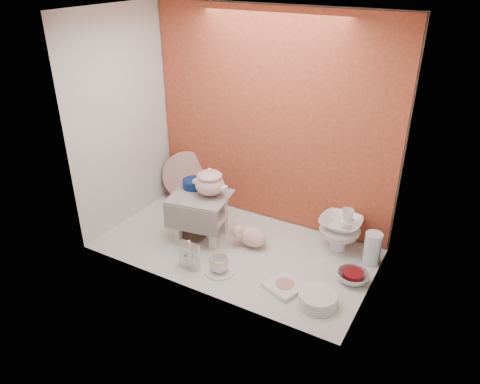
% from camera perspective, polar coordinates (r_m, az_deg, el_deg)
% --- Properties ---
extents(ground, '(1.80, 1.80, 0.00)m').
position_cam_1_polar(ground, '(3.14, -0.50, -6.89)').
color(ground, silver).
rests_on(ground, ground).
extents(niche_shell, '(1.86, 1.03, 1.53)m').
position_cam_1_polar(niche_shell, '(2.88, 1.25, 10.44)').
color(niche_shell, '#BA592E').
rests_on(niche_shell, ground).
extents(step_stool, '(0.43, 0.39, 0.32)m').
position_cam_1_polar(step_stool, '(3.18, -4.83, -3.04)').
color(step_stool, silver).
rests_on(step_stool, ground).
extents(soup_tureen, '(0.29, 0.29, 0.20)m').
position_cam_1_polar(soup_tureen, '(3.06, -3.75, 1.27)').
color(soup_tureen, white).
rests_on(soup_tureen, step_stool).
extents(cobalt_bowl, '(0.17, 0.17, 0.06)m').
position_cam_1_polar(cobalt_bowl, '(3.21, -5.76, 1.05)').
color(cobalt_bowl, navy).
rests_on(cobalt_bowl, step_stool).
extents(floral_platter, '(0.41, 0.26, 0.40)m').
position_cam_1_polar(floral_platter, '(3.68, -6.49, 1.92)').
color(floral_platter, beige).
rests_on(floral_platter, ground).
extents(blue_white_vase, '(0.31, 0.31, 0.27)m').
position_cam_1_polar(blue_white_vase, '(3.56, -5.84, -0.09)').
color(blue_white_vase, white).
rests_on(blue_white_vase, ground).
extents(lacquer_tray, '(0.29, 0.11, 0.27)m').
position_cam_1_polar(lacquer_tray, '(3.16, -6.01, -3.84)').
color(lacquer_tray, black).
rests_on(lacquer_tray, ground).
extents(mantel_clock, '(0.14, 0.05, 0.20)m').
position_cam_1_polar(mantel_clock, '(2.92, -6.27, -7.65)').
color(mantel_clock, silver).
rests_on(mantel_clock, ground).
extents(plush_pig, '(0.25, 0.17, 0.15)m').
position_cam_1_polar(plush_pig, '(3.12, 1.59, -5.53)').
color(plush_pig, beige).
rests_on(plush_pig, ground).
extents(teacup_saucer, '(0.20, 0.20, 0.01)m').
position_cam_1_polar(teacup_saucer, '(2.92, -2.58, -9.76)').
color(teacup_saucer, white).
rests_on(teacup_saucer, ground).
extents(gold_rim_teacup, '(0.14, 0.14, 0.10)m').
position_cam_1_polar(gold_rim_teacup, '(2.89, -2.60, -8.89)').
color(gold_rim_teacup, white).
rests_on(gold_rim_teacup, teacup_saucer).
extents(lattice_dish, '(0.26, 0.26, 0.03)m').
position_cam_1_polar(lattice_dish, '(2.81, 5.55, -11.45)').
color(lattice_dish, white).
rests_on(lattice_dish, ground).
extents(dinner_plate_stack, '(0.28, 0.28, 0.07)m').
position_cam_1_polar(dinner_plate_stack, '(2.70, 9.58, -12.92)').
color(dinner_plate_stack, white).
rests_on(dinner_plate_stack, ground).
extents(crystal_bowl, '(0.23, 0.23, 0.06)m').
position_cam_1_polar(crystal_bowl, '(2.91, 13.75, -10.14)').
color(crystal_bowl, silver).
rests_on(crystal_bowl, ground).
extents(clear_glass_vase, '(0.13, 0.13, 0.22)m').
position_cam_1_polar(clear_glass_vase, '(3.06, 16.04, -6.71)').
color(clear_glass_vase, silver).
rests_on(clear_glass_vase, ground).
extents(porcelain_tower, '(0.35, 0.35, 0.31)m').
position_cam_1_polar(porcelain_tower, '(3.12, 12.27, -4.41)').
color(porcelain_tower, white).
rests_on(porcelain_tower, ground).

